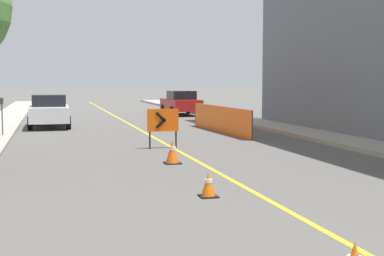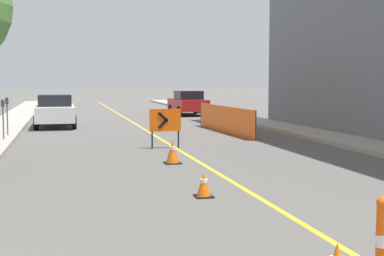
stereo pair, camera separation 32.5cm
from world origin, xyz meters
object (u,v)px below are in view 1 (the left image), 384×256
parked_car_curb_near (49,111)px  parked_car_curb_mid (181,103)px  traffic_cone_third (208,185)px  arrow_barricade_primary (163,121)px  traffic_cone_fourth (172,152)px  parking_meter_far_curb (2,109)px

parked_car_curb_near → parked_car_curb_mid: bearing=40.9°
traffic_cone_third → parked_car_curb_near: (-3.00, 16.78, 0.55)m
arrow_barricade_primary → traffic_cone_fourth: bearing=-94.0°
traffic_cone_fourth → arrow_barricade_primary: size_ratio=0.50×
arrow_barricade_primary → parked_car_curb_mid: size_ratio=0.31×
parked_car_curb_mid → parking_meter_far_curb: (-10.08, -12.08, 0.39)m
traffic_cone_third → arrow_barricade_primary: (0.68, 7.56, 0.66)m
traffic_cone_fourth → arrow_barricade_primary: (0.42, 3.27, 0.58)m
traffic_cone_fourth → arrow_barricade_primary: bearing=82.7°
parked_car_curb_near → traffic_cone_third: bearing=-79.8°
traffic_cone_fourth → parked_car_curb_mid: parked_car_curb_mid is taller
parked_car_curb_near → parked_car_curb_mid: same height
arrow_barricade_primary → parking_meter_far_curb: 6.95m
arrow_barricade_primary → parking_meter_far_curb: parking_meter_far_curb is taller
traffic_cone_third → traffic_cone_fourth: 4.30m
parked_car_curb_mid → parked_car_curb_near: bearing=-140.2°
traffic_cone_fourth → parked_car_curb_mid: size_ratio=0.15×
traffic_cone_third → arrow_barricade_primary: size_ratio=0.38×
parked_car_curb_mid → traffic_cone_third: bearing=-103.6°
traffic_cone_fourth → parked_car_curb_near: 12.92m
traffic_cone_fourth → arrow_barricade_primary: arrow_barricade_primary is taller
traffic_cone_third → parked_car_curb_mid: size_ratio=0.12×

